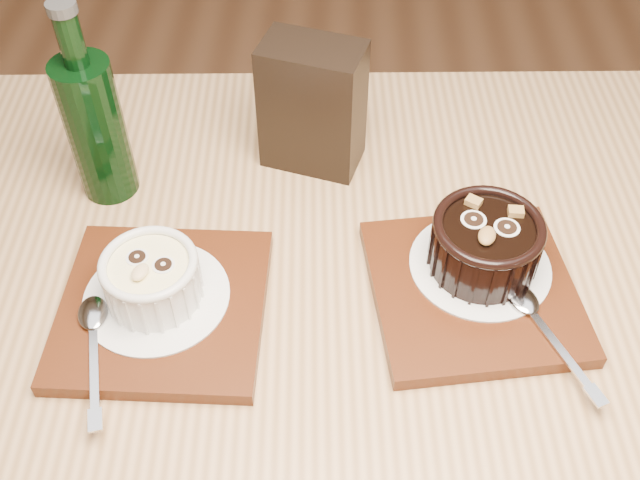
{
  "coord_description": "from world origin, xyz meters",
  "views": [
    {
      "loc": [
        -0.08,
        -0.51,
        1.29
      ],
      "look_at": [
        -0.09,
        -0.08,
        0.81
      ],
      "focal_mm": 42.0,
      "sensor_mm": 36.0,
      "label": 1
    }
  ],
  "objects_px": {
    "table": "(337,399)",
    "ramekin_dark": "(486,242)",
    "tray_right": "(473,291)",
    "tray_left": "(163,308)",
    "condiment_stand": "(313,106)",
    "green_bottle": "(95,125)",
    "ramekin_white": "(152,277)"
  },
  "relations": [
    {
      "from": "condiment_stand",
      "to": "tray_right",
      "type": "bearing_deg",
      "value": -50.7
    },
    {
      "from": "table",
      "to": "condiment_stand",
      "type": "bearing_deg",
      "value": 97.09
    },
    {
      "from": "ramekin_white",
      "to": "green_bottle",
      "type": "bearing_deg",
      "value": 134.59
    },
    {
      "from": "table",
      "to": "ramekin_dark",
      "type": "bearing_deg",
      "value": 32.12
    },
    {
      "from": "condiment_stand",
      "to": "green_bottle",
      "type": "height_order",
      "value": "green_bottle"
    },
    {
      "from": "tray_right",
      "to": "condiment_stand",
      "type": "height_order",
      "value": "condiment_stand"
    },
    {
      "from": "tray_right",
      "to": "green_bottle",
      "type": "xyz_separation_m",
      "value": [
        -0.36,
        0.13,
        0.07
      ]
    },
    {
      "from": "condiment_stand",
      "to": "green_bottle",
      "type": "relative_size",
      "value": 0.66
    },
    {
      "from": "ramekin_dark",
      "to": "condiment_stand",
      "type": "distance_m",
      "value": 0.23
    },
    {
      "from": "table",
      "to": "tray_right",
      "type": "height_order",
      "value": "tray_right"
    },
    {
      "from": "tray_right",
      "to": "ramekin_dark",
      "type": "height_order",
      "value": "ramekin_dark"
    },
    {
      "from": "table",
      "to": "ramekin_white",
      "type": "xyz_separation_m",
      "value": [
        -0.16,
        0.04,
        0.13
      ]
    },
    {
      "from": "tray_right",
      "to": "condiment_stand",
      "type": "xyz_separation_m",
      "value": [
        -0.15,
        0.19,
        0.06
      ]
    },
    {
      "from": "tray_left",
      "to": "condiment_stand",
      "type": "distance_m",
      "value": 0.26
    },
    {
      "from": "tray_left",
      "to": "ramekin_white",
      "type": "height_order",
      "value": "ramekin_white"
    },
    {
      "from": "tray_left",
      "to": "green_bottle",
      "type": "relative_size",
      "value": 0.85
    },
    {
      "from": "tray_right",
      "to": "green_bottle",
      "type": "distance_m",
      "value": 0.39
    },
    {
      "from": "ramekin_dark",
      "to": "table",
      "type": "bearing_deg",
      "value": -130.44
    },
    {
      "from": "table",
      "to": "tray_left",
      "type": "xyz_separation_m",
      "value": [
        -0.16,
        0.03,
        0.1
      ]
    },
    {
      "from": "tray_left",
      "to": "ramekin_dark",
      "type": "distance_m",
      "value": 0.29
    },
    {
      "from": "tray_left",
      "to": "ramekin_white",
      "type": "xyz_separation_m",
      "value": [
        -0.01,
        0.01,
        0.04
      ]
    },
    {
      "from": "table",
      "to": "tray_left",
      "type": "distance_m",
      "value": 0.19
    },
    {
      "from": "table",
      "to": "tray_right",
      "type": "xyz_separation_m",
      "value": [
        0.12,
        0.06,
        0.1
      ]
    },
    {
      "from": "tray_left",
      "to": "ramekin_dark",
      "type": "bearing_deg",
      "value": 10.08
    },
    {
      "from": "table",
      "to": "ramekin_dark",
      "type": "xyz_separation_m",
      "value": [
        0.13,
        0.08,
        0.14
      ]
    },
    {
      "from": "tray_right",
      "to": "green_bottle",
      "type": "height_order",
      "value": "green_bottle"
    },
    {
      "from": "ramekin_white",
      "to": "tray_right",
      "type": "bearing_deg",
      "value": 22.74
    },
    {
      "from": "ramekin_dark",
      "to": "green_bottle",
      "type": "relative_size",
      "value": 0.47
    },
    {
      "from": "ramekin_dark",
      "to": "tray_right",
      "type": "bearing_deg",
      "value": -91.13
    },
    {
      "from": "green_bottle",
      "to": "ramekin_dark",
      "type": "bearing_deg",
      "value": -16.83
    },
    {
      "from": "ramekin_white",
      "to": "ramekin_dark",
      "type": "xyz_separation_m",
      "value": [
        0.29,
        0.04,
        0.0
      ]
    },
    {
      "from": "condiment_stand",
      "to": "tray_left",
      "type": "bearing_deg",
      "value": -120.77
    }
  ]
}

